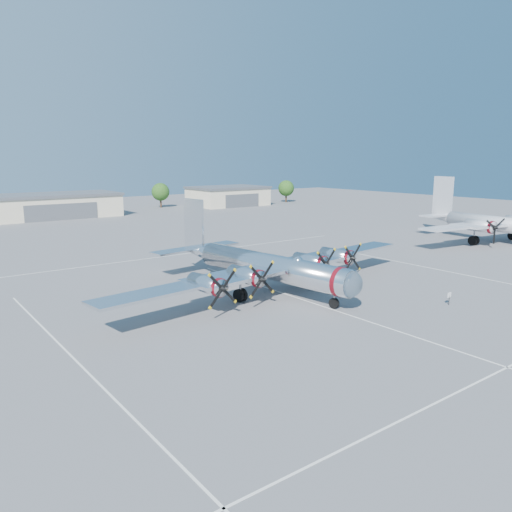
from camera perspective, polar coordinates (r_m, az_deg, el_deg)
ground at (r=49.78m, az=3.54°, el=-4.42°), size 260.00×260.00×0.00m
parking_lines at (r=48.52m, az=4.88°, el=-4.85°), size 60.00×50.08×0.01m
hangar_center at (r=122.85m, az=-22.24°, el=5.37°), size 28.60×14.60×5.40m
hangar_east at (r=142.82m, az=-3.22°, el=6.88°), size 20.60×14.60×5.40m
tree_east at (r=138.94m, az=-10.86°, el=7.20°), size 4.80×4.80×6.64m
tree_far_east at (r=153.22m, az=3.47°, el=7.73°), size 4.80×4.80×6.64m
main_bomber_b29 at (r=51.55m, az=0.73°, el=-3.85°), size 42.08×31.31×8.65m
twin_engine_east at (r=89.33m, az=24.82°, el=1.53°), size 34.54×26.70×10.15m
info_placard at (r=49.36m, az=21.23°, el=-4.31°), size 0.62×0.12×1.18m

